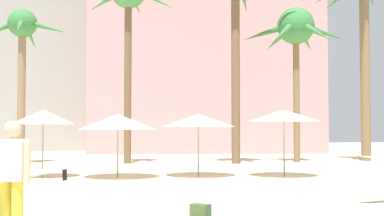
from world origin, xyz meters
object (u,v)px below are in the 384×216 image
palm_tree_far_left (22,39)px  cafe_umbrella_5 (284,116)px  palm_tree_center (128,2)px  cafe_umbrella_1 (43,117)px  palm_tree_left (296,33)px  cafe_umbrella_2 (118,122)px  cafe_umbrella_4 (198,120)px  palm_tree_far_right (364,1)px  person_mid_right (14,176)px

palm_tree_far_left → cafe_umbrella_5: size_ratio=3.05×
palm_tree_center → cafe_umbrella_1: palm_tree_center is taller
palm_tree_left → cafe_umbrella_2: bearing=-136.2°
palm_tree_far_left → cafe_umbrella_4: palm_tree_far_left is taller
palm_tree_center → cafe_umbrella_4: bearing=-68.5°
cafe_umbrella_4 → palm_tree_far_right: bearing=42.0°
palm_tree_left → palm_tree_center: palm_tree_center is taller
palm_tree_left → cafe_umbrella_5: palm_tree_left is taller
cafe_umbrella_5 → palm_tree_left: bearing=71.6°
cafe_umbrella_2 → cafe_umbrella_5: size_ratio=1.08×
palm_tree_center → person_mid_right: size_ratio=3.63×
cafe_umbrella_1 → palm_tree_far_left: bearing=109.5°
palm_tree_center → cafe_umbrella_5: palm_tree_center is taller
palm_tree_center → cafe_umbrella_2: bearing=-89.3°
palm_tree_far_right → cafe_umbrella_4: palm_tree_far_right is taller
cafe_umbrella_1 → person_mid_right: size_ratio=0.89×
palm_tree_far_left → cafe_umbrella_2: bearing=-56.2°
cafe_umbrella_4 → cafe_umbrella_5: size_ratio=1.04×
cafe_umbrella_2 → palm_tree_far_left: bearing=123.8°
cafe_umbrella_2 → cafe_umbrella_5: cafe_umbrella_5 is taller
cafe_umbrella_4 → palm_tree_far_left: bearing=137.1°
cafe_umbrella_1 → person_mid_right: 10.35m
palm_tree_left → palm_tree_far_right: bearing=13.9°
palm_tree_far_left → cafe_umbrella_1: palm_tree_far_left is taller
palm_tree_center → palm_tree_far_right: (12.32, 1.42, 0.67)m
cafe_umbrella_2 → cafe_umbrella_5: 5.65m
palm_tree_far_left → cafe_umbrella_2: (5.11, -7.63, -4.06)m
palm_tree_far_left → cafe_umbrella_5: bearing=-35.1°
cafe_umbrella_1 → cafe_umbrella_2: size_ratio=0.87×
palm_tree_center → cafe_umbrella_1: 9.49m
palm_tree_center → cafe_umbrella_2: (0.09, -7.48, -5.90)m
cafe_umbrella_1 → cafe_umbrella_5: cafe_umbrella_5 is taller
cafe_umbrella_4 → cafe_umbrella_5: bearing=-5.4°
palm_tree_center → cafe_umbrella_2: size_ratio=3.53×
cafe_umbrella_4 → cafe_umbrella_2: bearing=-172.8°
palm_tree_left → cafe_umbrella_5: bearing=-108.4°
palm_tree_left → cafe_umbrella_5: size_ratio=3.19×
palm_tree_far_left → palm_tree_center: palm_tree_center is taller
person_mid_right → palm_tree_center: bearing=-158.3°
palm_tree_far_left → palm_tree_left: (13.37, 0.28, 0.53)m
cafe_umbrella_1 → cafe_umbrella_5: (8.17, -0.25, 0.05)m
palm_tree_far_left → cafe_umbrella_5: palm_tree_far_left is taller
palm_tree_far_right → person_mid_right: 23.98m
palm_tree_far_right → cafe_umbrella_2: palm_tree_far_right is taller
palm_tree_center → palm_tree_far_right: palm_tree_far_right is taller
cafe_umbrella_5 → person_mid_right: bearing=-122.8°
palm_tree_far_left → palm_tree_far_right: (17.34, 1.27, 2.51)m
cafe_umbrella_1 → cafe_umbrella_5: size_ratio=0.94×
palm_tree_left → person_mid_right: bearing=-116.9°
cafe_umbrella_1 → palm_tree_left: bearing=35.2°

